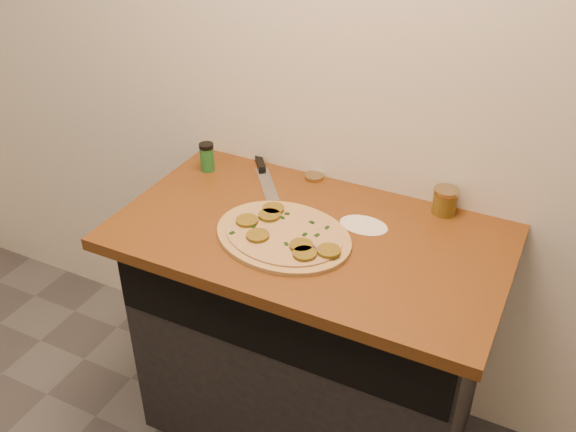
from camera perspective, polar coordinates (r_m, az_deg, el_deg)
The scene contains 8 objects.
cabinet at distance 2.28m, azimuth 2.10°, elevation -10.72°, with size 1.10×0.60×0.86m, color black.
countertop at distance 1.98m, azimuth 2.00°, elevation -1.76°, with size 1.20×0.70×0.04m, color brown.
pizza at distance 1.93m, azimuth -0.41°, elevation -1.71°, with size 0.51×0.51×0.03m.
chefs_knife at distance 2.27m, azimuth -2.23°, elevation 3.96°, with size 0.23×0.29×0.02m.
mason_jar_lid at distance 2.24m, azimuth 2.34°, elevation 3.50°, with size 0.07×0.07×0.01m, color #9F895C.
salsa_jar at distance 2.09m, azimuth 13.78°, elevation 1.31°, with size 0.08×0.08×0.09m.
spice_shaker at distance 2.29m, azimuth -7.21°, elevation 5.24°, with size 0.05×0.05×0.10m.
flour_spill at distance 2.00m, azimuth 6.74°, elevation -0.82°, with size 0.15×0.15×0.00m, color silver.
Camera 1 is at (0.66, -0.07, 2.00)m, focal length 40.00 mm.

